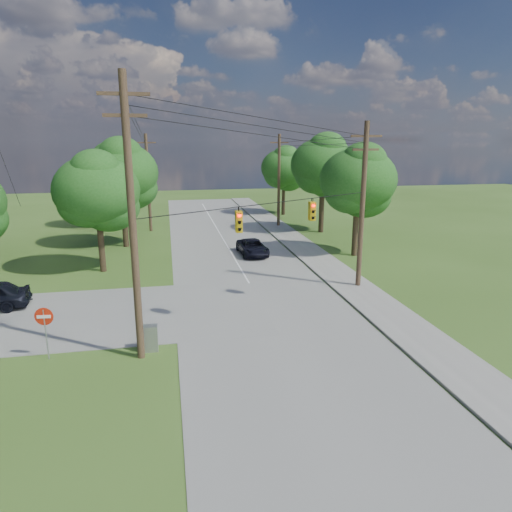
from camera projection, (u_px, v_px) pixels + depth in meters
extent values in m
plane|color=#395A1E|center=(245.00, 352.00, 20.74)|extent=(140.00, 140.00, 0.00)
cube|color=gray|center=(265.00, 310.00, 25.86)|extent=(10.00, 100.00, 0.03)
cube|color=#9F9B94|center=(375.00, 301.00, 27.09)|extent=(2.60, 100.00, 0.12)
cylinder|color=brown|center=(132.00, 224.00, 18.78)|extent=(0.32, 0.32, 12.00)
cube|color=brown|center=(124.00, 94.00, 17.52)|extent=(2.00, 0.12, 0.14)
cube|color=brown|center=(125.00, 115.00, 17.72)|extent=(1.70, 0.12, 0.14)
cylinder|color=brown|center=(362.00, 207.00, 28.69)|extent=(0.32, 0.32, 10.50)
cube|color=brown|center=(366.00, 136.00, 27.62)|extent=(2.00, 0.12, 0.14)
cube|color=brown|center=(366.00, 150.00, 27.82)|extent=(1.70, 0.12, 0.14)
cylinder|color=brown|center=(279.00, 181.00, 49.68)|extent=(0.32, 0.32, 10.00)
cube|color=brown|center=(279.00, 142.00, 48.67)|extent=(2.00, 0.12, 0.14)
cylinder|color=brown|center=(148.00, 183.00, 47.11)|extent=(0.32, 0.32, 10.00)
cube|color=brown|center=(146.00, 143.00, 46.09)|extent=(2.00, 0.12, 0.14)
cylinder|color=black|center=(272.00, 120.00, 22.57)|extent=(13.52, 7.63, 1.53)
cylinder|color=black|center=(272.00, 128.00, 22.67)|extent=(13.52, 7.63, 1.53)
cylinder|color=black|center=(272.00, 136.00, 22.77)|extent=(13.52, 7.63, 1.53)
cylinder|color=black|center=(311.00, 140.00, 38.14)|extent=(0.03, 22.00, 0.53)
cylinder|color=black|center=(140.00, 129.00, 31.81)|extent=(0.43, 29.60, 2.03)
cylinder|color=black|center=(311.00, 145.00, 38.24)|extent=(0.03, 22.00, 0.53)
cylinder|color=black|center=(140.00, 135.00, 31.90)|extent=(0.43, 29.60, 2.03)
cylinder|color=black|center=(271.00, 203.00, 23.60)|extent=(13.52, 7.63, 0.04)
cube|color=gold|center=(239.00, 222.00, 22.30)|extent=(0.32, 0.22, 1.05)
sphere|color=#FF0C05|center=(240.00, 215.00, 22.08)|extent=(0.17, 0.17, 0.17)
cube|color=gold|center=(238.00, 221.00, 22.53)|extent=(0.32, 0.22, 1.05)
sphere|color=#FF0C05|center=(238.00, 214.00, 22.57)|extent=(0.17, 0.17, 0.17)
cube|color=gold|center=(313.00, 211.00, 25.61)|extent=(0.32, 0.22, 1.05)
sphere|color=#FF0C05|center=(314.00, 206.00, 25.39)|extent=(0.17, 0.17, 0.17)
cube|color=gold|center=(311.00, 211.00, 25.83)|extent=(0.32, 0.22, 1.05)
sphere|color=#FF0C05|center=(311.00, 204.00, 25.88)|extent=(0.17, 0.17, 0.17)
cylinder|color=#413020|center=(102.00, 250.00, 33.13)|extent=(0.45, 0.45, 3.15)
ellipsoid|color=#1D5319|center=(97.00, 190.00, 32.05)|extent=(6.00, 6.00, 4.92)
cylinder|color=#413020|center=(125.00, 227.00, 40.88)|extent=(0.50, 0.50, 3.50)
ellipsoid|color=#1D5319|center=(121.00, 173.00, 39.68)|extent=(6.40, 6.40, 5.25)
cylinder|color=#413020|center=(114.00, 212.00, 50.04)|extent=(0.48, 0.47, 3.32)
ellipsoid|color=#1D5319|center=(110.00, 170.00, 48.90)|extent=(6.00, 6.00, 4.92)
cylinder|color=#413020|center=(355.00, 236.00, 37.76)|extent=(0.48, 0.48, 3.32)
ellipsoid|color=#1D5319|center=(358.00, 180.00, 36.62)|extent=(6.20, 6.20, 5.08)
cylinder|color=#413020|center=(321.00, 215.00, 47.32)|extent=(0.52, 0.52, 3.67)
ellipsoid|color=#1D5319|center=(323.00, 165.00, 46.06)|extent=(6.60, 6.60, 5.41)
cylinder|color=#413020|center=(283.00, 202.00, 58.62)|extent=(0.45, 0.45, 3.15)
ellipsoid|color=#1D5319|center=(284.00, 168.00, 57.54)|extent=(5.80, 5.80, 4.76)
imported|color=black|center=(252.00, 247.00, 38.08)|extent=(2.29, 4.64, 1.27)
cube|color=gray|center=(150.00, 338.00, 20.76)|extent=(0.68, 0.50, 1.22)
cylinder|color=gray|center=(46.00, 335.00, 19.81)|extent=(0.06, 0.06, 2.32)
cylinder|color=red|center=(44.00, 317.00, 19.60)|extent=(0.80, 0.11, 0.80)
cube|color=white|center=(44.00, 317.00, 19.57)|extent=(0.58, 0.09, 0.14)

